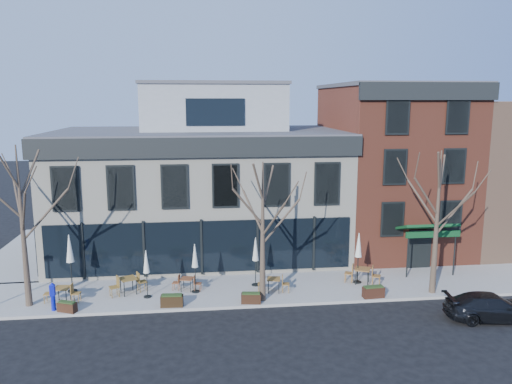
{
  "coord_description": "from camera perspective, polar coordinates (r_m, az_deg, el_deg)",
  "views": [
    {
      "loc": [
        -0.09,
        -27.47,
        10.11
      ],
      "look_at": [
        3.36,
        2.0,
        4.62
      ],
      "focal_mm": 35.0,
      "sensor_mm": 36.0,
      "label": 1
    }
  ],
  "objects": [
    {
      "name": "corner_building",
      "position": [
        32.98,
        -6.31,
        1.02
      ],
      "size": [
        18.39,
        10.39,
        11.1
      ],
      "color": "beige",
      "rests_on": "ground"
    },
    {
      "name": "tree_right",
      "position": [
        27.18,
        19.99,
        -3.11
      ],
      "size": [
        3.72,
        3.77,
        7.48
      ],
      "color": "#382B21",
      "rests_on": "sidewalk_front"
    },
    {
      "name": "cafe_set_5",
      "position": [
        28.36,
        12.07,
        -9.16
      ],
      "size": [
        2.01,
        1.27,
        1.05
      ],
      "color": "brown",
      "rests_on": "sidewalk_front"
    },
    {
      "name": "umbrella_1",
      "position": [
        26.1,
        -12.43,
        -8.07
      ],
      "size": [
        0.4,
        0.4,
        2.5
      ],
      "color": "black",
      "rests_on": "sidewalk_front"
    },
    {
      "name": "sidewalk_front",
      "position": [
        27.44,
        0.79,
        -10.97
      ],
      "size": [
        33.5,
        4.7,
        0.15
      ],
      "primitive_type": "cube",
      "color": "gray",
      "rests_on": "ground"
    },
    {
      "name": "call_box",
      "position": [
        26.21,
        -22.2,
        -10.92
      ],
      "size": [
        0.28,
        0.28,
        1.4
      ],
      "color": "#0D16B4",
      "rests_on": "sidewalk_front"
    },
    {
      "name": "cafe_set_4",
      "position": [
        26.66,
        2.03,
        -10.39
      ],
      "size": [
        1.75,
        0.78,
        0.9
      ],
      "color": "brown",
      "rests_on": "sidewalk_front"
    },
    {
      "name": "umbrella_3",
      "position": [
        27.05,
        -0.05,
        -6.84
      ],
      "size": [
        0.43,
        0.43,
        2.7
      ],
      "color": "black",
      "rests_on": "sidewalk_front"
    },
    {
      "name": "sidewalk_side",
      "position": [
        36.68,
        -24.26,
        -6.34
      ],
      "size": [
        4.5,
        12.0,
        0.15
      ],
      "primitive_type": "cube",
      "color": "gray",
      "rests_on": "ground"
    },
    {
      "name": "planter_2",
      "position": [
        25.33,
        -0.57,
        -12.01
      ],
      "size": [
        1.02,
        0.52,
        0.55
      ],
      "color": "black",
      "rests_on": "sidewalk_front"
    },
    {
      "name": "cafe_set_0",
      "position": [
        27.11,
        -21.27,
        -10.71
      ],
      "size": [
        1.85,
        0.79,
        0.96
      ],
      "color": "brown",
      "rests_on": "sidewalk_front"
    },
    {
      "name": "umbrella_0",
      "position": [
        27.84,
        -20.51,
        -6.41
      ],
      "size": [
        0.5,
        0.5,
        3.1
      ],
      "color": "black",
      "rests_on": "sidewalk_front"
    },
    {
      "name": "planter_3",
      "position": [
        26.68,
        13.27,
        -11.03
      ],
      "size": [
        1.12,
        0.52,
        0.61
      ],
      "color": "black",
      "rests_on": "sidewalk_front"
    },
    {
      "name": "ground",
      "position": [
        29.27,
        -6.18,
        -9.78
      ],
      "size": [
        120.0,
        120.0,
        0.0
      ],
      "primitive_type": "plane",
      "color": "black",
      "rests_on": "ground"
    },
    {
      "name": "tree_mid",
      "position": [
        24.6,
        0.79,
        -4.4
      ],
      "size": [
        3.5,
        3.55,
        7.04
      ],
      "color": "#382B21",
      "rests_on": "sidewalk_front"
    },
    {
      "name": "cafe_set_2",
      "position": [
        27.08,
        -7.9,
        -10.23
      ],
      "size": [
        1.62,
        0.76,
        0.83
      ],
      "color": "brown",
      "rests_on": "sidewalk_front"
    },
    {
      "name": "umbrella_2",
      "position": [
        26.33,
        -7.0,
        -7.53
      ],
      "size": [
        0.42,
        0.42,
        2.63
      ],
      "color": "black",
      "rests_on": "sidewalk_front"
    },
    {
      "name": "parked_sedan",
      "position": [
        26.22,
        25.35,
        -11.8
      ],
      "size": [
        4.44,
        2.21,
        1.24
      ],
      "primitive_type": "imported",
      "rotation": [
        0.0,
        0.0,
        1.46
      ],
      "color": "black",
      "rests_on": "ground"
    },
    {
      "name": "cafe_set_1",
      "position": [
        27.19,
        -14.38,
        -10.13
      ],
      "size": [
        2.01,
        1.29,
        1.05
      ],
      "color": "brown",
      "rests_on": "sidewalk_front"
    },
    {
      "name": "planter_0",
      "position": [
        26.0,
        -20.77,
        -12.15
      ],
      "size": [
        0.98,
        0.69,
        0.51
      ],
      "color": "#321C10",
      "rests_on": "sidewalk_front"
    },
    {
      "name": "tree_corner",
      "position": [
        26.34,
        -25.12,
        -3.39
      ],
      "size": [
        3.93,
        3.98,
        7.92
      ],
      "color": "#382B21",
      "rests_on": "sidewalk_front"
    },
    {
      "name": "planter_1",
      "position": [
        25.29,
        -9.58,
        -12.12
      ],
      "size": [
        1.11,
        0.5,
        0.61
      ],
      "color": "black",
      "rests_on": "sidewalk_front"
    },
    {
      "name": "umbrella_4",
      "position": [
        27.98,
        11.64,
        -6.27
      ],
      "size": [
        0.45,
        0.45,
        2.83
      ],
      "color": "black",
      "rests_on": "sidewalk_front"
    },
    {
      "name": "red_brick_building",
      "position": [
        35.28,
        15.18,
        2.83
      ],
      "size": [
        8.2,
        11.78,
        11.18
      ],
      "color": "brown",
      "rests_on": "ground"
    }
  ]
}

